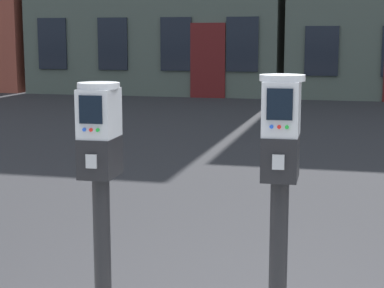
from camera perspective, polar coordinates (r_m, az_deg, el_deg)
parking_meter_near_kerb at (r=3.41m, az=-7.98°, el=-1.81°), size 0.22×0.25×1.37m
parking_meter_twin_adjacent at (r=3.18m, az=7.68°, el=-1.94°), size 0.22×0.25×1.42m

